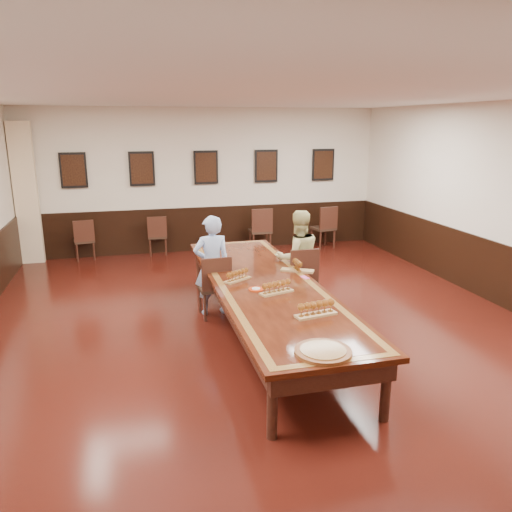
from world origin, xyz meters
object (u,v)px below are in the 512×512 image
object	(u,v)px
chair_man	(214,285)
spare_chair_d	(323,227)
person_man	(212,265)
conference_table	(265,292)
chair_woman	(300,276)
spare_chair_b	(157,235)
spare_chair_a	(84,239)
person_woman	(298,258)
carved_platter	(323,352)
spare_chair_c	(260,229)

from	to	relation	value
chair_man	spare_chair_d	world-z (taller)	spare_chair_d
person_man	conference_table	size ratio (longest dim) A/B	0.31
chair_woman	person_man	world-z (taller)	person_man
chair_woman	person_man	xyz separation A→B (m)	(-1.40, 0.03, 0.28)
spare_chair_b	chair_man	bearing A→B (deg)	100.52
chair_man	conference_table	distance (m)	1.04
conference_table	chair_man	bearing A→B (deg)	123.09
spare_chair_a	person_woman	world-z (taller)	person_woman
conference_table	carved_platter	xyz separation A→B (m)	(-0.05, -2.21, 0.16)
person_man	spare_chair_c	bearing A→B (deg)	-119.26
spare_chair_a	spare_chair_c	bearing A→B (deg)	166.45
spare_chair_b	person_man	distance (m)	3.93
person_man	spare_chair_b	bearing A→B (deg)	-85.06
person_woman	carved_platter	size ratio (longest dim) A/B	2.46
chair_man	person_man	world-z (taller)	person_man
chair_man	person_man	size ratio (longest dim) A/B	0.63
chair_man	spare_chair_b	distance (m)	4.02
spare_chair_d	person_man	world-z (taller)	person_man
spare_chair_a	spare_chair_c	distance (m)	3.87
spare_chair_d	conference_table	size ratio (longest dim) A/B	0.20
spare_chair_a	spare_chair_d	bearing A→B (deg)	167.08
spare_chair_d	conference_table	bearing A→B (deg)	48.36
spare_chair_c	conference_table	size ratio (longest dim) A/B	0.20
conference_table	carved_platter	world-z (taller)	carved_platter
spare_chair_b	spare_chair_c	size ratio (longest dim) A/B	0.88
spare_chair_d	person_man	bearing A→B (deg)	36.52
spare_chair_d	person_woman	size ratio (longest dim) A/B	0.65
carved_platter	spare_chair_d	bearing A→B (deg)	67.88
person_man	chair_man	bearing A→B (deg)	90.00
person_woman	person_man	bearing A→B (deg)	2.55
chair_man	spare_chair_b	size ratio (longest dim) A/B	1.09
spare_chair_d	person_woman	world-z (taller)	person_woman
spare_chair_d	spare_chair_a	bearing A→B (deg)	-13.98
spare_chair_d	person_man	xyz separation A→B (m)	(-3.25, -3.53, 0.27)
spare_chair_d	carved_platter	xyz separation A→B (m)	(-2.73, -6.71, 0.27)
chair_man	person_man	xyz separation A→B (m)	(-0.01, 0.10, 0.29)
chair_woman	spare_chair_d	world-z (taller)	spare_chair_d
chair_woman	conference_table	bearing A→B (deg)	47.87
spare_chair_d	carved_platter	world-z (taller)	spare_chair_d
spare_chair_c	person_man	world-z (taller)	person_man
spare_chair_b	spare_chair_d	bearing A→B (deg)	177.01
conference_table	spare_chair_c	bearing A→B (deg)	75.78
spare_chair_a	spare_chair_c	xyz separation A→B (m)	(3.86, -0.25, 0.06)
spare_chair_c	conference_table	bearing A→B (deg)	78.86
spare_chair_b	conference_table	bearing A→B (deg)	105.50
spare_chair_a	spare_chair_c	world-z (taller)	spare_chair_c
chair_man	carved_platter	size ratio (longest dim) A/B	1.54
spare_chair_c	chair_man	bearing A→B (deg)	68.07
spare_chair_b	spare_chair_c	world-z (taller)	spare_chair_c
spare_chair_a	person_man	xyz separation A→B (m)	(2.14, -3.82, 0.33)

